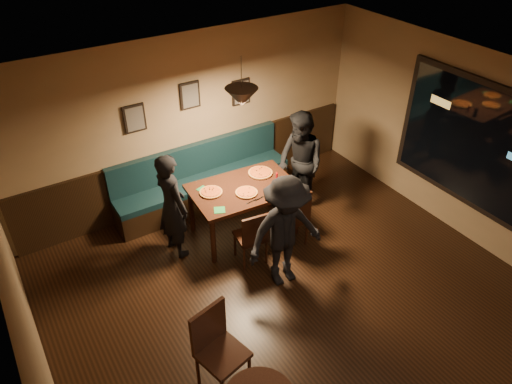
{
  "coord_description": "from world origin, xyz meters",
  "views": [
    {
      "loc": [
        -2.78,
        -2.81,
        4.79
      ],
      "look_at": [
        0.17,
        1.85,
        0.95
      ],
      "focal_mm": 33.61,
      "sensor_mm": 36.0,
      "label": 1
    }
  ],
  "objects_px": {
    "booth_bench": "(204,178)",
    "chair_near_right": "(290,216)",
    "diner_left": "(172,206)",
    "diner_front": "(286,233)",
    "soda_glass": "(287,180)",
    "cafe_chair_far": "(223,353)",
    "tabasco_bottle": "(277,175)",
    "dining_table": "(244,210)",
    "chair_near_left": "(250,235)",
    "diner_right": "(300,163)"
  },
  "relations": [
    {
      "from": "tabasco_bottle",
      "to": "dining_table",
      "type": "bearing_deg",
      "value": 172.25
    },
    {
      "from": "dining_table",
      "to": "chair_near_right",
      "type": "height_order",
      "value": "chair_near_right"
    },
    {
      "from": "cafe_chair_far",
      "to": "tabasco_bottle",
      "type": "bearing_deg",
      "value": -148.64
    },
    {
      "from": "booth_bench",
      "to": "tabasco_bottle",
      "type": "xyz_separation_m",
      "value": [
        0.71,
        -1.07,
        0.39
      ]
    },
    {
      "from": "chair_near_left",
      "to": "soda_glass",
      "type": "distance_m",
      "value": 1.01
    },
    {
      "from": "tabasco_bottle",
      "to": "diner_front",
      "type": "bearing_deg",
      "value": -119.21
    },
    {
      "from": "diner_left",
      "to": "diner_right",
      "type": "bearing_deg",
      "value": -102.38
    },
    {
      "from": "chair_near_left",
      "to": "tabasco_bottle",
      "type": "xyz_separation_m",
      "value": [
        0.8,
        0.52,
        0.44
      ]
    },
    {
      "from": "chair_near_right",
      "to": "cafe_chair_far",
      "type": "xyz_separation_m",
      "value": [
        -2.0,
        -1.57,
        0.04
      ]
    },
    {
      "from": "dining_table",
      "to": "chair_near_left",
      "type": "relative_size",
      "value": 1.71
    },
    {
      "from": "chair_near_left",
      "to": "chair_near_right",
      "type": "xyz_separation_m",
      "value": [
        0.69,
        0.02,
        0.03
      ]
    },
    {
      "from": "booth_bench",
      "to": "diner_right",
      "type": "bearing_deg",
      "value": -36.79
    },
    {
      "from": "diner_right",
      "to": "cafe_chair_far",
      "type": "relative_size",
      "value": 1.64
    },
    {
      "from": "booth_bench",
      "to": "chair_near_right",
      "type": "xyz_separation_m",
      "value": [
        0.61,
        -1.58,
        -0.02
      ]
    },
    {
      "from": "cafe_chair_far",
      "to": "diner_front",
      "type": "bearing_deg",
      "value": -160.07
    },
    {
      "from": "diner_right",
      "to": "soda_glass",
      "type": "relative_size",
      "value": 12.37
    },
    {
      "from": "soda_glass",
      "to": "chair_near_left",
      "type": "bearing_deg",
      "value": -158.34
    },
    {
      "from": "diner_right",
      "to": "chair_near_right",
      "type": "bearing_deg",
      "value": -46.59
    },
    {
      "from": "diner_left",
      "to": "cafe_chair_far",
      "type": "xyz_separation_m",
      "value": [
        -0.49,
        -2.31,
        -0.3
      ]
    },
    {
      "from": "dining_table",
      "to": "diner_front",
      "type": "distance_m",
      "value": 1.25
    },
    {
      "from": "chair_near_right",
      "to": "tabasco_bottle",
      "type": "relative_size",
      "value": 7.29
    },
    {
      "from": "booth_bench",
      "to": "chair_near_left",
      "type": "relative_size",
      "value": 3.34
    },
    {
      "from": "dining_table",
      "to": "tabasco_bottle",
      "type": "height_order",
      "value": "tabasco_bottle"
    },
    {
      "from": "booth_bench",
      "to": "chair_near_left",
      "type": "height_order",
      "value": "booth_bench"
    },
    {
      "from": "booth_bench",
      "to": "dining_table",
      "type": "distance_m",
      "value": 1.01
    },
    {
      "from": "diner_front",
      "to": "chair_near_left",
      "type": "bearing_deg",
      "value": 111.04
    },
    {
      "from": "dining_table",
      "to": "cafe_chair_far",
      "type": "xyz_separation_m",
      "value": [
        -1.56,
        -2.15,
        0.11
      ]
    },
    {
      "from": "soda_glass",
      "to": "diner_left",
      "type": "bearing_deg",
      "value": 165.68
    },
    {
      "from": "booth_bench",
      "to": "chair_near_left",
      "type": "xyz_separation_m",
      "value": [
        -0.08,
        -1.6,
        -0.05
      ]
    },
    {
      "from": "booth_bench",
      "to": "cafe_chair_far",
      "type": "bearing_deg",
      "value": -113.81
    },
    {
      "from": "booth_bench",
      "to": "cafe_chair_far",
      "type": "relative_size",
      "value": 2.87
    },
    {
      "from": "dining_table",
      "to": "diner_front",
      "type": "height_order",
      "value": "diner_front"
    },
    {
      "from": "diner_front",
      "to": "diner_left",
      "type": "bearing_deg",
      "value": 130.78
    },
    {
      "from": "chair_near_left",
      "to": "cafe_chair_far",
      "type": "relative_size",
      "value": 0.86
    },
    {
      "from": "diner_front",
      "to": "cafe_chair_far",
      "type": "height_order",
      "value": "diner_front"
    },
    {
      "from": "tabasco_bottle",
      "to": "diner_left",
      "type": "bearing_deg",
      "value": 171.81
    },
    {
      "from": "chair_near_left",
      "to": "diner_right",
      "type": "bearing_deg",
      "value": 33.97
    },
    {
      "from": "soda_glass",
      "to": "diner_front",
      "type": "bearing_deg",
      "value": -125.9
    },
    {
      "from": "chair_near_right",
      "to": "diner_front",
      "type": "distance_m",
      "value": 0.86
    },
    {
      "from": "diner_front",
      "to": "soda_glass",
      "type": "distance_m",
      "value": 1.13
    },
    {
      "from": "chair_near_right",
      "to": "tabasco_bottle",
      "type": "distance_m",
      "value": 0.66
    },
    {
      "from": "soda_glass",
      "to": "cafe_chair_far",
      "type": "bearing_deg",
      "value": -138.64
    },
    {
      "from": "booth_bench",
      "to": "diner_left",
      "type": "bearing_deg",
      "value": -137.09
    },
    {
      "from": "booth_bench",
      "to": "diner_left",
      "type": "relative_size",
      "value": 1.84
    },
    {
      "from": "diner_front",
      "to": "soda_glass",
      "type": "xyz_separation_m",
      "value": [
        0.66,
        0.92,
        0.07
      ]
    },
    {
      "from": "chair_near_right",
      "to": "diner_left",
      "type": "bearing_deg",
      "value": 153.99
    },
    {
      "from": "diner_right",
      "to": "dining_table",
      "type": "bearing_deg",
      "value": -88.46
    },
    {
      "from": "chair_near_left",
      "to": "soda_glass",
      "type": "height_order",
      "value": "soda_glass"
    },
    {
      "from": "chair_near_right",
      "to": "diner_left",
      "type": "distance_m",
      "value": 1.72
    },
    {
      "from": "chair_near_right",
      "to": "diner_front",
      "type": "height_order",
      "value": "diner_front"
    }
  ]
}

